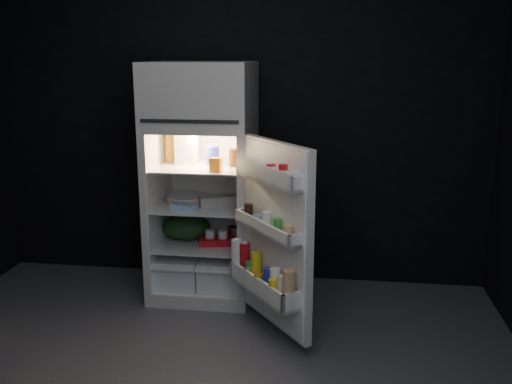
# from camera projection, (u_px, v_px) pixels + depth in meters

# --- Properties ---
(wall_back) EXTENTS (4.00, 0.00, 2.70)m
(wall_back) POSITION_uv_depth(u_px,v_px,m) (238.00, 116.00, 4.56)
(wall_back) COLOR black
(wall_back) RESTS_ON ground
(refrigerator) EXTENTS (0.76, 0.71, 1.78)m
(refrigerator) POSITION_uv_depth(u_px,v_px,m) (203.00, 173.00, 4.32)
(refrigerator) COLOR silver
(refrigerator) RESTS_ON ground
(fridge_door) EXTENTS (0.59, 0.69, 1.22)m
(fridge_door) POSITION_uv_depth(u_px,v_px,m) (272.00, 239.00, 3.65)
(fridge_door) COLOR silver
(fridge_door) RESTS_ON ground
(milk_jug) EXTENTS (0.16, 0.16, 0.24)m
(milk_jug) POSITION_uv_depth(u_px,v_px,m) (187.00, 148.00, 4.29)
(milk_jug) COLOR white
(milk_jug) RESTS_ON refrigerator
(mayo_jar) EXTENTS (0.13, 0.13, 0.14)m
(mayo_jar) POSITION_uv_depth(u_px,v_px,m) (213.00, 156.00, 4.25)
(mayo_jar) COLOR #212BB6
(mayo_jar) RESTS_ON refrigerator
(jam_jar) EXTENTS (0.10, 0.10, 0.13)m
(jam_jar) POSITION_uv_depth(u_px,v_px,m) (235.00, 157.00, 4.20)
(jam_jar) COLOR black
(jam_jar) RESTS_ON refrigerator
(amber_bottle) EXTENTS (0.09, 0.09, 0.22)m
(amber_bottle) POSITION_uv_depth(u_px,v_px,m) (170.00, 147.00, 4.37)
(amber_bottle) COLOR #B3721C
(amber_bottle) RESTS_ON refrigerator
(small_carton) EXTENTS (0.09, 0.07, 0.10)m
(small_carton) POSITION_uv_depth(u_px,v_px,m) (216.00, 165.00, 4.00)
(small_carton) COLOR orange
(small_carton) RESTS_ON refrigerator
(egg_carton) EXTENTS (0.34, 0.24, 0.07)m
(egg_carton) POSITION_uv_depth(u_px,v_px,m) (220.00, 200.00, 4.29)
(egg_carton) COLOR #9B9A8D
(egg_carton) RESTS_ON refrigerator
(pie) EXTENTS (0.34, 0.34, 0.04)m
(pie) POSITION_uv_depth(u_px,v_px,m) (187.00, 199.00, 4.39)
(pie) COLOR tan
(pie) RESTS_ON refrigerator
(flat_package) EXTENTS (0.21, 0.14, 0.04)m
(flat_package) POSITION_uv_depth(u_px,v_px,m) (184.00, 207.00, 4.17)
(flat_package) COLOR #8DB1DB
(flat_package) RESTS_ON refrigerator
(wrapped_pkg) EXTENTS (0.14, 0.12, 0.05)m
(wrapped_pkg) POSITION_uv_depth(u_px,v_px,m) (230.00, 196.00, 4.47)
(wrapped_pkg) COLOR #F0DDC4
(wrapped_pkg) RESTS_ON refrigerator
(produce_bag) EXTENTS (0.48, 0.45, 0.20)m
(produce_bag) POSITION_uv_depth(u_px,v_px,m) (186.00, 226.00, 4.44)
(produce_bag) COLOR #193815
(produce_bag) RESTS_ON refrigerator
(yogurt_tray) EXTENTS (0.30, 0.20, 0.05)m
(yogurt_tray) POSITION_uv_depth(u_px,v_px,m) (218.00, 241.00, 4.33)
(yogurt_tray) COLOR red
(yogurt_tray) RESTS_ON refrigerator
(small_can_red) EXTENTS (0.09, 0.09, 0.09)m
(small_can_red) POSITION_uv_depth(u_px,v_px,m) (232.00, 232.00, 4.49)
(small_can_red) COLOR red
(small_can_red) RESTS_ON refrigerator
(small_can_silver) EXTENTS (0.07, 0.07, 0.09)m
(small_can_silver) POSITION_uv_depth(u_px,v_px,m) (234.00, 233.00, 4.47)
(small_can_silver) COLOR silver
(small_can_silver) RESTS_ON refrigerator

